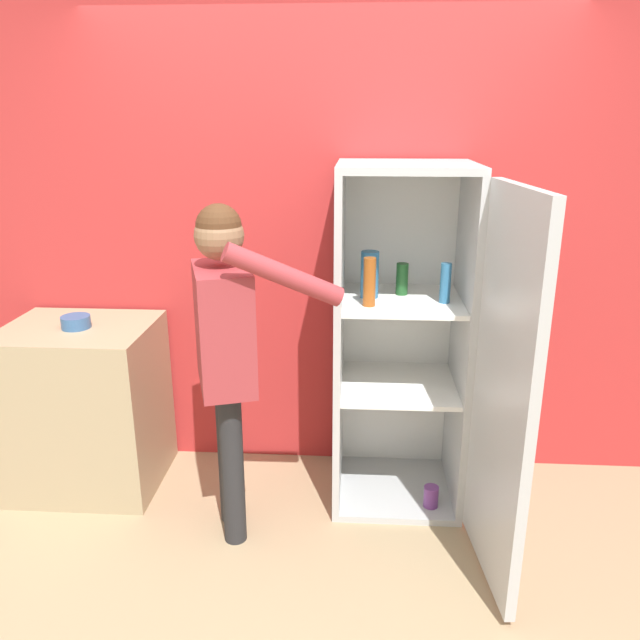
# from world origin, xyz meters

# --- Properties ---
(ground_plane) EXTENTS (12.00, 12.00, 0.00)m
(ground_plane) POSITION_xyz_m (0.00, 0.00, 0.00)
(ground_plane) COLOR tan
(wall_back) EXTENTS (7.00, 0.06, 2.55)m
(wall_back) POSITION_xyz_m (0.00, 0.98, 1.27)
(wall_back) COLOR #B72D2D
(wall_back) RESTS_ON ground_plane
(refrigerator) EXTENTS (0.77, 1.28, 1.77)m
(refrigerator) POSITION_xyz_m (0.48, 0.52, 0.89)
(refrigerator) COLOR #B7BABC
(refrigerator) RESTS_ON ground_plane
(person) EXTENTS (0.73, 0.54, 1.62)m
(person) POSITION_xyz_m (-0.42, 0.23, 1.03)
(person) COLOR #262628
(person) RESTS_ON ground_plane
(counter) EXTENTS (0.77, 0.64, 0.92)m
(counter) POSITION_xyz_m (-1.30, 0.61, 0.46)
(counter) COLOR tan
(counter) RESTS_ON ground_plane
(bowl) EXTENTS (0.15, 0.15, 0.06)m
(bowl) POSITION_xyz_m (-1.29, 0.59, 0.95)
(bowl) COLOR #335B8E
(bowl) RESTS_ON counter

